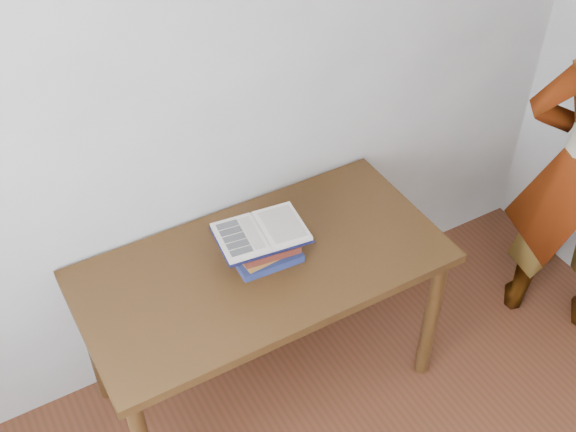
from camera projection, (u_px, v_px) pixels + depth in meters
room_shell at (575, 431)px, 1.22m from camera, size 3.54×3.54×2.62m
desk at (263, 281)px, 2.79m from camera, size 1.40×0.70×0.75m
book_stack at (265, 247)px, 2.71m from camera, size 0.26×0.19×0.12m
open_book at (261, 233)px, 2.66m from camera, size 0.35×0.27×0.03m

